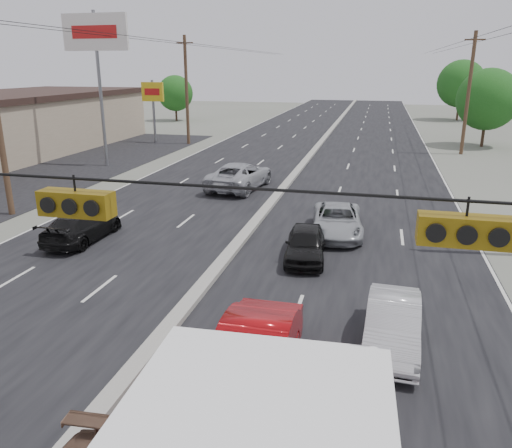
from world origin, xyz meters
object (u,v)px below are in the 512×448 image
object	(u,v)px
tree_right_mid	(488,99)
queue_car_b	(392,325)
utility_pole_right_c	(468,93)
queue_car_a	(305,244)
utility_pole_left_c	(187,90)
tree_left_far	(175,93)
tree_right_far	(461,84)
red_sedan	(252,359)
pole_sign_billboard	(96,42)
pole_sign_far	(153,97)
queue_car_c	(337,221)
oncoming_near	(82,227)
oncoming_far	(240,176)

from	to	relation	value
tree_right_mid	queue_car_b	size ratio (longest dim) A/B	1.80
utility_pole_right_c	queue_car_a	distance (m)	29.56
tree_right_mid	utility_pole_left_c	bearing A→B (deg)	-169.70
queue_car_a	tree_left_far	bearing A→B (deg)	112.16
utility_pole_left_c	tree_right_far	bearing A→B (deg)	46.47
red_sedan	pole_sign_billboard	bearing A→B (deg)	125.51
pole_sign_billboard	pole_sign_far	size ratio (longest dim) A/B	1.83
tree_right_far	queue_car_c	bearing A→B (deg)	-102.53
pole_sign_billboard	red_sedan	world-z (taller)	pole_sign_billboard
utility_pole_left_c	queue_car_a	world-z (taller)	utility_pole_left_c
oncoming_near	tree_right_mid	bearing A→B (deg)	-123.28
tree_right_far	queue_car_c	xyz separation A→B (m)	(-12.06, -54.29, -4.31)
utility_pole_left_c	red_sedan	xyz separation A→B (m)	(15.50, -36.11, -4.32)
tree_left_far	oncoming_far	xyz separation A→B (m)	(19.34, -36.80, -2.91)
pole_sign_billboard	oncoming_near	bearing A→B (deg)	-63.61
pole_sign_billboard	tree_right_far	size ratio (longest dim) A/B	1.35
utility_pole_left_c	tree_left_far	bearing A→B (deg)	115.41
pole_sign_billboard	pole_sign_far	bearing A→B (deg)	97.13
utility_pole_left_c	queue_car_a	bearing A→B (deg)	-60.72
utility_pole_right_c	queue_car_c	distance (m)	26.14
utility_pole_left_c	red_sedan	bearing A→B (deg)	-66.77
tree_right_mid	tree_left_far	bearing A→B (deg)	157.93
tree_right_mid	tree_right_far	world-z (taller)	tree_right_far
pole_sign_far	tree_right_mid	bearing A→B (deg)	9.16
red_sedan	oncoming_far	xyz separation A→B (m)	(-5.66, 19.32, 0.02)
pole_sign_far	queue_car_a	distance (m)	33.75
pole_sign_billboard	queue_car_a	xyz separation A→B (m)	(17.50, -15.64, -8.23)
tree_right_mid	queue_car_c	bearing A→B (deg)	-110.69
tree_right_mid	oncoming_far	size ratio (longest dim) A/B	1.23
pole_sign_far	tree_right_mid	world-z (taller)	tree_right_mid
tree_right_far	queue_car_a	distance (m)	59.24
oncoming_far	pole_sign_billboard	bearing A→B (deg)	-15.41
utility_pole_right_c	queue_car_b	xyz separation A→B (m)	(-6.31, -33.43, -4.45)
queue_car_c	oncoming_near	distance (m)	11.17
queue_car_c	oncoming_near	bearing A→B (deg)	-167.81
queue_car_a	queue_car_b	world-z (taller)	queue_car_b
tree_left_far	red_sedan	size ratio (longest dim) A/B	1.27
utility_pole_left_c	utility_pole_right_c	world-z (taller)	same
queue_car_a	oncoming_far	bearing A→B (deg)	112.04
tree_left_far	queue_car_c	distance (m)	51.42
utility_pole_right_c	tree_right_far	xyz separation A→B (m)	(3.50, 30.00, -0.15)
red_sedan	pole_sign_far	bearing A→B (deg)	117.29
utility_pole_right_c	oncoming_far	xyz separation A→B (m)	(-15.16, -16.80, -4.30)
utility_pole_right_c	oncoming_far	size ratio (longest dim) A/B	1.72
oncoming_near	tree_right_far	bearing A→B (deg)	-111.19
utility_pole_right_c	tree_right_far	bearing A→B (deg)	83.35
red_sedan	queue_car_a	xyz separation A→B (m)	(0.00, 8.47, -0.16)
tree_left_far	tree_right_mid	bearing A→B (deg)	-22.07
utility_pole_right_c	oncoming_near	world-z (taller)	utility_pole_right_c
utility_pole_right_c	queue_car_b	world-z (taller)	utility_pole_right_c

